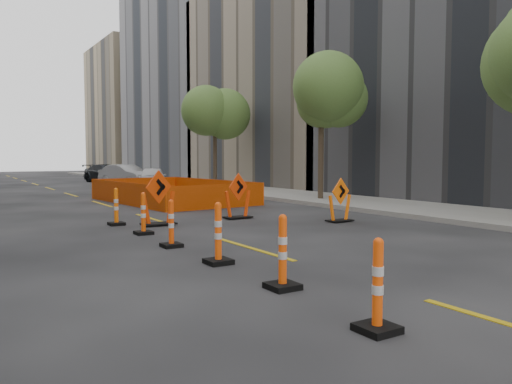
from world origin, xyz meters
TOP-DOWN VIEW (x-y plane):
  - ground_plane at (0.00, 0.00)m, footprint 140.00×140.00m
  - sidewalk_right at (9.00, 12.00)m, footprint 4.00×90.00m
  - bld_right_c at (17.00, 23.80)m, footprint 12.00×16.00m
  - bld_right_d at (17.00, 40.20)m, footprint 12.00×18.00m
  - bld_right_e at (17.00, 58.60)m, footprint 12.00×14.00m
  - tree_r_b at (8.40, 12.00)m, footprint 2.80×2.80m
  - tree_r_c at (8.40, 22.00)m, footprint 2.80×2.80m
  - channelizer_2 at (-1.47, -1.02)m, footprint 0.42×0.42m
  - channelizer_3 at (-1.32, 1.02)m, footprint 0.44×0.44m
  - channelizer_4 at (-1.31, 3.07)m, footprint 0.45×0.45m
  - channelizer_5 at (-1.38, 5.11)m, footprint 0.41×0.41m
  - channelizer_6 at (-1.29, 7.16)m, footprint 0.41×0.41m
  - channelizer_7 at (-1.37, 9.20)m, footprint 0.42×0.42m
  - chevron_sign_left at (-0.37, 8.51)m, footprint 1.20×0.97m
  - chevron_sign_center at (2.34, 8.70)m, footprint 1.10×0.87m
  - chevron_sign_right at (4.53, 6.38)m, footprint 0.97×0.69m
  - safety_fence at (2.85, 15.37)m, footprint 5.03×7.77m
  - parked_car_near at (5.11, 23.83)m, footprint 2.96×4.39m
  - parked_car_mid at (5.01, 28.65)m, footprint 2.94×4.63m
  - parked_car_far at (5.14, 33.85)m, footprint 3.10×5.15m

SIDE VIEW (x-z plane):
  - ground_plane at x=0.00m, z-range 0.00..0.00m
  - sidewalk_right at x=9.00m, z-range 0.00..0.15m
  - safety_fence at x=2.85m, z-range 0.00..0.92m
  - channelizer_5 at x=-1.38m, z-range 0.00..1.04m
  - channelizer_6 at x=-1.29m, z-range 0.00..1.05m
  - channelizer_2 at x=-1.47m, z-range 0.00..1.06m
  - channelizer_7 at x=-1.37m, z-range 0.00..1.07m
  - channelizer_3 at x=-1.32m, z-range 0.00..1.11m
  - channelizer_4 at x=-1.31m, z-range 0.00..1.13m
  - chevron_sign_right at x=4.53m, z-range 0.00..1.32m
  - parked_car_near at x=5.11m, z-range 0.00..1.39m
  - parked_car_far at x=5.14m, z-range 0.00..1.40m
  - parked_car_mid at x=5.01m, z-range 0.00..1.44m
  - chevron_sign_center at x=2.34m, z-range 0.00..1.44m
  - chevron_sign_left at x=-0.37m, z-range 0.00..1.57m
  - tree_r_b at x=8.40m, z-range 1.55..7.50m
  - tree_r_c at x=8.40m, z-range 1.55..7.50m
  - bld_right_c at x=17.00m, z-range 0.00..14.00m
  - bld_right_e at x=17.00m, z-range 0.00..16.00m
  - bld_right_d at x=17.00m, z-range 0.00..20.00m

